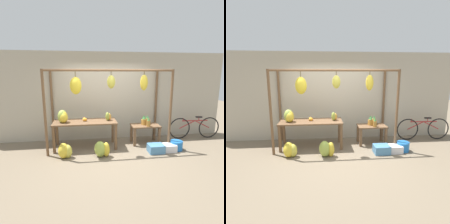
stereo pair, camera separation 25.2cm
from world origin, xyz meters
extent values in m
plane|color=#756651|center=(0.00, 0.00, 0.00)|extent=(20.00, 20.00, 0.00)
cube|color=#B2A893|center=(0.00, 1.54, 1.40)|extent=(8.00, 0.08, 2.80)
cylinder|color=brown|center=(-1.68, 0.35, 1.13)|extent=(0.07, 0.07, 2.25)
cylinder|color=brown|center=(1.68, 0.35, 1.13)|extent=(0.07, 0.07, 2.25)
cylinder|color=brown|center=(-1.68, 1.45, 1.13)|extent=(0.07, 0.07, 2.25)
cylinder|color=brown|center=(1.68, 1.45, 1.13)|extent=(0.07, 0.07, 2.25)
cylinder|color=brown|center=(0.00, 0.35, 2.22)|extent=(3.36, 0.06, 0.06)
cylinder|color=brown|center=(-0.88, 0.35, 2.12)|extent=(0.02, 0.02, 0.13)
ellipsoid|color=yellow|center=(-0.88, 0.35, 1.84)|extent=(0.29, 0.26, 0.44)
cylinder|color=brown|center=(0.01, 0.35, 2.14)|extent=(0.02, 0.02, 0.10)
ellipsoid|color=gold|center=(0.01, 0.35, 1.93)|extent=(0.21, 0.19, 0.34)
cylinder|color=brown|center=(0.89, 0.35, 2.15)|extent=(0.02, 0.02, 0.08)
ellipsoid|color=gold|center=(0.89, 0.35, 1.90)|extent=(0.20, 0.18, 0.41)
cube|color=brown|center=(-0.68, 0.80, 0.77)|extent=(1.79, 0.70, 0.04)
cube|color=brown|center=(-1.53, 0.50, 0.38)|extent=(0.07, 0.07, 0.75)
cube|color=brown|center=(0.17, 0.50, 0.38)|extent=(0.07, 0.07, 0.75)
cube|color=brown|center=(-1.53, 1.10, 0.38)|extent=(0.07, 0.07, 0.75)
cube|color=brown|center=(0.17, 1.10, 0.38)|extent=(0.07, 0.07, 0.75)
cube|color=brown|center=(1.15, 0.89, 0.57)|extent=(0.86, 0.52, 0.04)
cube|color=brown|center=(0.77, 0.68, 0.27)|extent=(0.07, 0.07, 0.55)
cube|color=brown|center=(1.53, 0.68, 0.27)|extent=(0.07, 0.07, 0.55)
cube|color=brown|center=(0.77, 1.10, 0.27)|extent=(0.07, 0.07, 0.55)
cube|color=brown|center=(1.53, 1.10, 0.27)|extent=(0.07, 0.07, 0.55)
ellipsoid|color=gold|center=(-1.27, 0.76, 0.95)|extent=(0.31, 0.33, 0.32)
ellipsoid|color=gold|center=(-1.29, 0.77, 0.96)|extent=(0.31, 0.30, 0.33)
ellipsoid|color=#9EB247|center=(-1.30, 0.77, 0.97)|extent=(0.35, 0.36, 0.35)
ellipsoid|color=#9EB247|center=(-1.33, 0.75, 0.93)|extent=(0.27, 0.27, 0.28)
ellipsoid|color=gold|center=(-1.27, 0.74, 0.94)|extent=(0.24, 0.27, 0.29)
sphere|color=orange|center=(-0.70, 0.89, 0.84)|extent=(0.09, 0.09, 0.09)
sphere|color=orange|center=(-0.67, 0.82, 0.84)|extent=(0.09, 0.09, 0.09)
sphere|color=orange|center=(-0.71, 0.82, 0.83)|extent=(0.09, 0.09, 0.09)
sphere|color=orange|center=(-0.70, 0.89, 0.83)|extent=(0.07, 0.07, 0.07)
cylinder|color=#B27F38|center=(1.24, 0.98, 0.68)|extent=(0.12, 0.12, 0.18)
cone|color=#428442|center=(1.24, 0.98, 0.82)|extent=(0.09, 0.09, 0.10)
cylinder|color=#A3702D|center=(1.12, 0.89, 0.68)|extent=(0.12, 0.12, 0.19)
cone|color=#428442|center=(1.12, 0.89, 0.83)|extent=(0.09, 0.09, 0.12)
cylinder|color=#A3702D|center=(1.19, 0.73, 0.68)|extent=(0.12, 0.12, 0.18)
cone|color=#428442|center=(1.19, 0.73, 0.82)|extent=(0.08, 0.08, 0.11)
cylinder|color=#A3702D|center=(1.11, 0.95, 0.66)|extent=(0.15, 0.15, 0.15)
cone|color=#337538|center=(1.11, 0.95, 0.81)|extent=(0.10, 0.10, 0.14)
ellipsoid|color=gold|center=(-1.14, 0.16, 0.18)|extent=(0.31, 0.29, 0.35)
ellipsoid|color=gold|center=(-1.25, 0.16, 0.20)|extent=(0.33, 0.35, 0.40)
ellipsoid|color=gold|center=(-0.15, 0.09, 0.20)|extent=(0.24, 0.25, 0.39)
ellipsoid|color=#9EB247|center=(-0.31, 0.11, 0.21)|extent=(0.40, 0.39, 0.42)
cube|color=#4C84B2|center=(1.24, 0.17, 0.11)|extent=(0.42, 0.35, 0.22)
cylinder|color=blue|center=(1.88, 0.26, 0.13)|extent=(0.34, 0.34, 0.26)
torus|color=black|center=(3.43, 1.07, 0.35)|extent=(0.71, 0.06, 0.71)
torus|color=black|center=(2.40, 1.11, 0.35)|extent=(0.71, 0.06, 0.71)
cylinder|color=maroon|center=(2.92, 1.09, 0.61)|extent=(0.87, 0.07, 0.03)
cylinder|color=maroon|center=(3.17, 1.08, 0.48)|extent=(0.53, 0.05, 0.28)
cylinder|color=maroon|center=(2.66, 1.10, 0.48)|extent=(0.53, 0.05, 0.28)
cylinder|color=maroon|center=(3.04, 1.08, 0.66)|extent=(0.02, 0.02, 0.10)
cube|color=black|center=(3.04, 1.08, 0.73)|extent=(0.20, 0.09, 0.04)
cylinder|color=maroon|center=(2.51, 1.11, 0.66)|extent=(0.02, 0.02, 0.10)
ellipsoid|color=gold|center=(0.02, 0.84, 0.89)|extent=(0.14, 0.16, 0.21)
ellipsoid|color=#93A33D|center=(-0.03, 0.80, 0.91)|extent=(0.17, 0.17, 0.25)
cube|color=silver|center=(1.62, 0.19, 0.10)|extent=(0.38, 0.31, 0.20)
camera|label=1|loc=(-0.65, -4.46, 2.15)|focal=30.00mm
camera|label=2|loc=(-0.39, -4.49, 2.15)|focal=30.00mm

